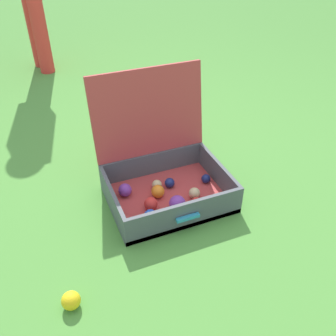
# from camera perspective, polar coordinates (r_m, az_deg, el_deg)

# --- Properties ---
(ground_plane) EXTENTS (16.00, 16.00, 0.00)m
(ground_plane) POSITION_cam_1_polar(r_m,az_deg,el_deg) (1.89, 1.73, -3.62)
(ground_plane) COLOR #4C8C38
(open_suitcase) EXTENTS (0.57, 0.54, 0.58)m
(open_suitcase) POSITION_cam_1_polar(r_m,az_deg,el_deg) (1.81, -0.92, -0.71)
(open_suitcase) COLOR #B23838
(open_suitcase) RESTS_ON ground
(stray_ball_on_grass) EXTENTS (0.07, 0.07, 0.07)m
(stray_ball_on_grass) POSITION_cam_1_polar(r_m,az_deg,el_deg) (1.46, -14.81, -19.25)
(stray_ball_on_grass) COLOR yellow
(stray_ball_on_grass) RESTS_ON ground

